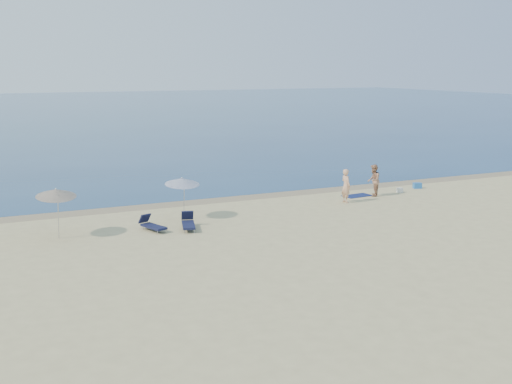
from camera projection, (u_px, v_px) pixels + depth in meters
sea at (72, 110)px, 110.24m from camera, size 240.00×160.00×0.01m
wet_sand_strip at (292, 193)px, 38.45m from camera, size 240.00×1.60×0.00m
person_left at (346, 186)px, 35.64m from camera, size 0.45×0.69×1.89m
person_right at (373, 180)px, 37.38m from camera, size 1.13×1.16×1.88m
beach_towel at (357, 196)px, 37.62m from camera, size 1.79×1.11×0.03m
white_bag at (400, 190)px, 38.61m from camera, size 0.39×0.35×0.28m
blue_cooler at (417, 186)px, 39.93m from camera, size 0.57×0.47×0.35m
umbrella_near at (182, 181)px, 31.52m from camera, size 1.77×1.79×2.23m
umbrella_far at (56, 193)px, 28.08m from camera, size 1.87×1.90×2.36m
lounger_left at (152, 225)px, 29.64m from camera, size 1.03×1.70×0.71m
lounger_right at (188, 223)px, 29.94m from camera, size 1.00×1.81×0.76m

